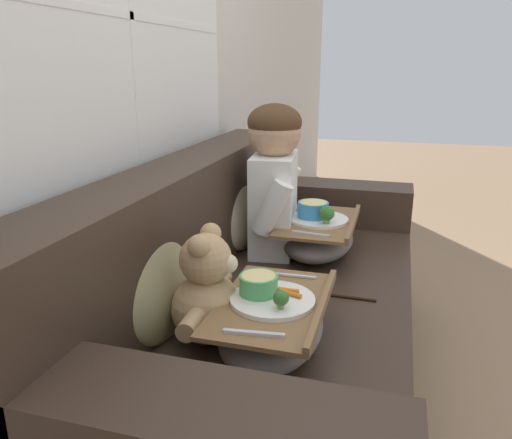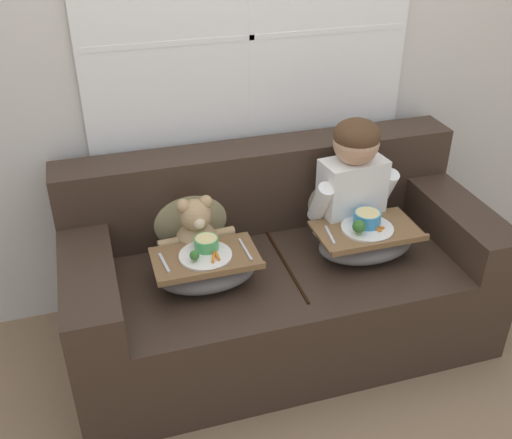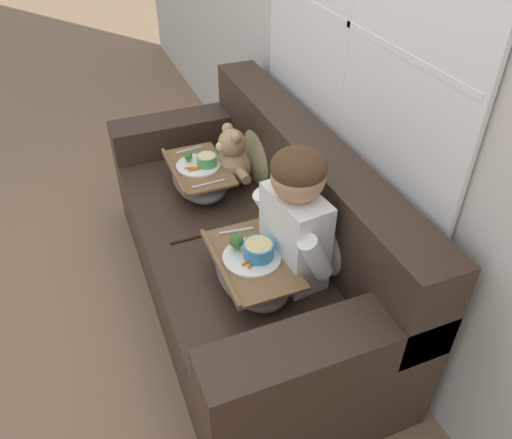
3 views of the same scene
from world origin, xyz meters
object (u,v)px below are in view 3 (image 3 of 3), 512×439
(couch, at_px, (251,245))
(lap_tray_child, at_px, (252,269))
(teddy_bear, at_px, (232,160))
(throw_pillow_behind_teddy, at_px, (261,147))
(throw_pillow_behind_child, at_px, (330,231))
(child_figure, at_px, (296,211))
(lap_tray_teddy, at_px, (199,177))

(couch, bearing_deg, lap_tray_child, -20.79)
(teddy_bear, bearing_deg, throw_pillow_behind_teddy, 90.11)
(couch, relative_size, throw_pillow_behind_child, 4.91)
(throw_pillow_behind_teddy, distance_m, lap_tray_child, 0.83)
(teddy_bear, bearing_deg, couch, -5.99)
(couch, height_order, lap_tray_child, couch)
(throw_pillow_behind_child, distance_m, teddy_bear, 0.76)
(teddy_bear, bearing_deg, child_figure, 0.27)
(couch, bearing_deg, throw_pillow_behind_teddy, 151.09)
(throw_pillow_behind_child, distance_m, throw_pillow_behind_teddy, 0.74)
(child_figure, height_order, teddy_bear, child_figure)
(child_figure, bearing_deg, lap_tray_child, -90.15)
(couch, height_order, child_figure, child_figure)
(throw_pillow_behind_teddy, bearing_deg, teddy_bear, -89.89)
(throw_pillow_behind_teddy, bearing_deg, throw_pillow_behind_child, 0.00)
(lap_tray_teddy, bearing_deg, lap_tray_child, -0.03)
(child_figure, relative_size, teddy_bear, 1.69)
(child_figure, height_order, lap_tray_teddy, child_figure)
(child_figure, bearing_deg, throw_pillow_behind_teddy, 167.65)
(teddy_bear, relative_size, lap_tray_child, 0.76)
(child_figure, relative_size, lap_tray_teddy, 1.34)
(throw_pillow_behind_teddy, relative_size, child_figure, 0.68)
(lap_tray_teddy, bearing_deg, throw_pillow_behind_child, 24.95)
(throw_pillow_behind_teddy, height_order, lap_tray_teddy, throw_pillow_behind_teddy)
(couch, bearing_deg, teddy_bear, 174.01)
(couch, xyz_separation_m, child_figure, (0.37, 0.04, 0.46))
(lap_tray_child, bearing_deg, teddy_bear, 166.38)
(throw_pillow_behind_child, distance_m, lap_tray_teddy, 0.83)
(throw_pillow_behind_child, bearing_deg, couch, -151.09)
(throw_pillow_behind_child, height_order, teddy_bear, throw_pillow_behind_child)
(throw_pillow_behind_teddy, distance_m, teddy_bear, 0.17)
(child_figure, bearing_deg, throw_pillow_behind_child, 90.04)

